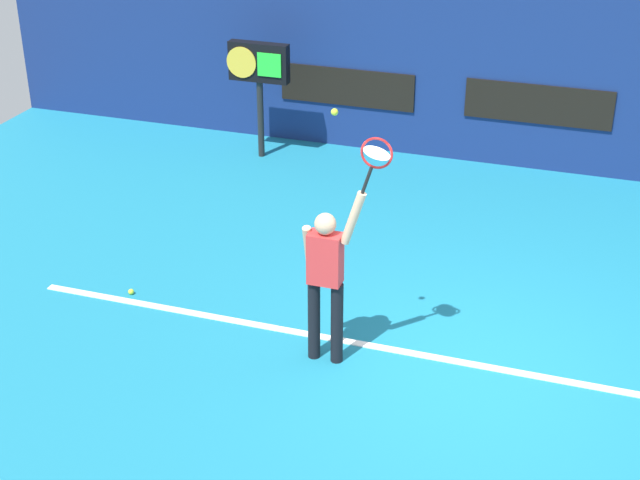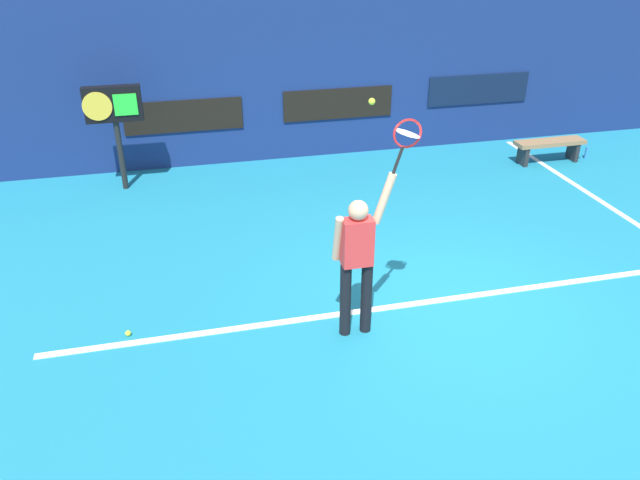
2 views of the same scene
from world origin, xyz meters
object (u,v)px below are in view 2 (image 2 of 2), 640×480
Objects in this scene: scoreboard_clock at (113,109)px; water_bottle at (587,153)px; court_bench at (549,146)px; spare_ball at (128,333)px; tennis_ball at (372,101)px; tennis_player at (357,257)px; tennis_racket at (406,137)px.

scoreboard_clock is 7.64× the size of water_bottle.
spare_ball is (-7.90, -3.98, -0.30)m from court_bench.
court_bench is at bearing 41.13° from tennis_ball.
tennis_racket is (0.49, -0.00, 1.35)m from tennis_player.
scoreboard_clock reaches higher than spare_ball.
water_bottle is at bearing 36.77° from tennis_ball.
tennis_ball is at bearing -18.95° from tennis_player.
court_bench is (5.21, 4.55, -2.42)m from tennis_ball.
scoreboard_clock is (-2.87, 5.15, -1.31)m from tennis_ball.
tennis_player is at bearing -139.55° from court_bench.
court_bench is (4.81, 4.52, -2.02)m from tennis_racket.
spare_ball is (-3.09, 0.54, -2.32)m from tennis_racket.
tennis_ball reaches higher than water_bottle.
spare_ball is at bearing -153.27° from court_bench.
spare_ball is (-8.78, -3.98, -0.09)m from water_bottle.
scoreboard_clock is 4.79m from spare_ball.
scoreboard_clock is (-3.26, 5.12, -0.92)m from tennis_racket.
water_bottle is at bearing 38.47° from tennis_racket.
court_bench is at bearing -4.24° from scoreboard_clock.
tennis_racket is at bearing -9.95° from spare_ball.
tennis_player reaches higher than spare_ball.
tennis_player reaches higher than court_bench.
scoreboard_clock is 1.31× the size of court_bench.
court_bench is 20.59× the size of spare_ball.
tennis_ball is (-0.40, -0.03, 0.40)m from tennis_racket.
water_bottle is at bearing 36.18° from tennis_player.
scoreboard_clock is 8.17m from court_bench.
tennis_racket reaches higher than court_bench.
tennis_ball is 1.00× the size of spare_ball.
tennis_ball is (0.09, -0.03, 1.74)m from tennis_player.
scoreboard_clock is at bearing 119.12° from tennis_ball.
tennis_ball is 6.03m from scoreboard_clock.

